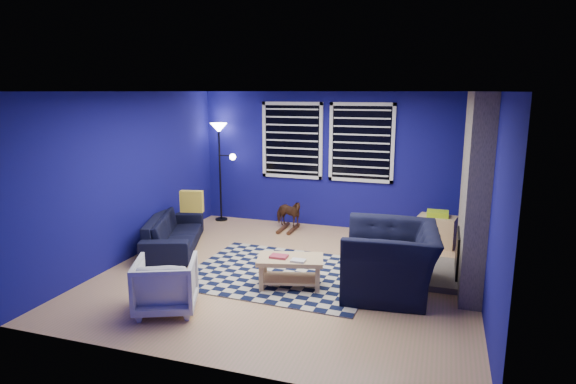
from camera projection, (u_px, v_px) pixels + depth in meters
The scene contains 18 objects.
floor at pixel (290, 272), 6.78m from camera, with size 5.00×5.00×0.00m, color tan.
ceiling at pixel (290, 91), 6.27m from camera, with size 5.00×5.00×0.00m, color white.
wall_back at pixel (331, 161), 8.85m from camera, with size 5.00×5.00×0.00m, color navy.
wall_left at pixel (133, 175), 7.29m from camera, with size 5.00×5.00×0.00m, color navy.
wall_right at pixel (488, 198), 5.77m from camera, with size 5.00×5.00×0.00m, color navy.
fireplace at pixel (473, 193), 6.29m from camera, with size 0.65×2.00×2.50m.
window_left at pixel (292, 140), 8.97m from camera, with size 1.17×0.06×1.42m.
window_right at pixel (361, 143), 8.58m from camera, with size 1.17×0.06×1.42m.
tv at pixel (475, 162), 7.61m from camera, with size 0.07×1.00×0.58m.
rug at pixel (281, 273), 6.73m from camera, with size 2.50×2.00×0.02m, color black.
sofa at pixel (174, 232), 7.76m from camera, with size 0.72×1.84×0.54m, color black.
armchair_big at pixel (390, 260), 6.05m from camera, with size 1.14×1.31×0.85m, color black.
armchair_bent at pixel (166, 285), 5.55m from camera, with size 0.68×0.70×0.63m, color gray.
rocking_horse at pixel (288, 213), 8.76m from camera, with size 0.60×0.27×0.51m, color #462716.
coffee_table at pixel (290, 266), 6.22m from camera, with size 0.93×0.67×0.42m.
cabinet at pixel (437, 230), 7.90m from camera, with size 0.66×0.50×0.59m.
floor_lamp at pixel (220, 141), 9.20m from camera, with size 0.52×0.32×1.91m.
throw_pillow at pixel (192, 201), 7.94m from camera, with size 0.38×0.11×0.36m, color gold.
Camera 1 is at (1.97, -6.09, 2.51)m, focal length 30.00 mm.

